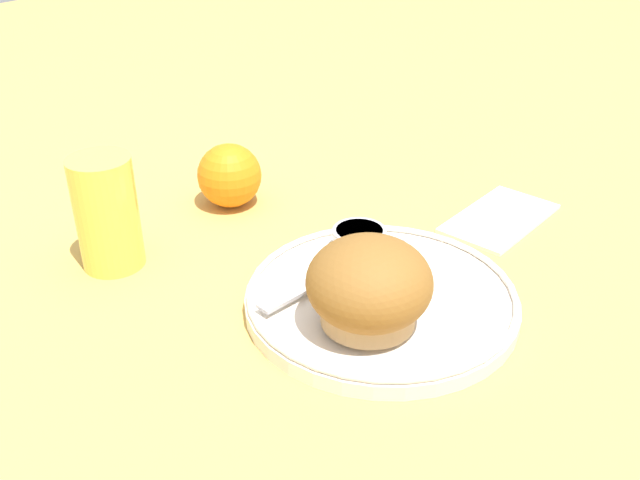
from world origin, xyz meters
name	(u,v)px	position (x,y,z in m)	size (l,w,h in m)	color
ground_plane	(393,299)	(0.00, 0.00, 0.00)	(3.00, 3.00, 0.00)	tan
plate	(377,297)	(-0.02, 0.00, 0.01)	(0.25, 0.25, 0.02)	silver
muffin	(369,287)	(-0.06, -0.02, 0.05)	(0.10, 0.10, 0.07)	tan
cream_ramekin	(359,237)	(0.03, 0.06, 0.03)	(0.05, 0.05, 0.02)	silver
berry_pair	(353,260)	(-0.01, 0.04, 0.03)	(0.03, 0.01, 0.01)	#B7192D
butter_knife	(336,270)	(-0.02, 0.05, 0.02)	(0.18, 0.03, 0.00)	#B7B7BC
orange_fruit	(229,175)	(0.03, 0.25, 0.04)	(0.07, 0.07, 0.07)	orange
juice_glass	(107,213)	(-0.13, 0.25, 0.06)	(0.06, 0.06, 0.11)	#EAD14C
folded_napkin	(502,217)	(0.20, 0.00, 0.00)	(0.14, 0.08, 0.01)	white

